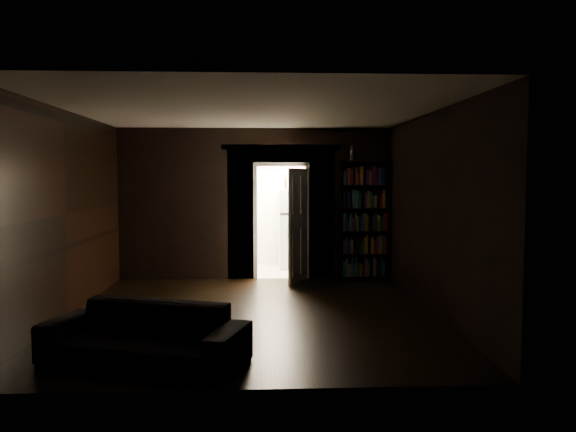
{
  "coord_description": "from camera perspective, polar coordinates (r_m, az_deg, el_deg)",
  "views": [
    {
      "loc": [
        0.14,
        -7.66,
        1.9
      ],
      "look_at": [
        0.54,
        0.9,
        1.3
      ],
      "focal_mm": 35.0,
      "sensor_mm": 36.0,
      "label": 1
    }
  ],
  "objects": [
    {
      "name": "ground",
      "position": [
        7.9,
        -3.65,
        -9.95
      ],
      "size": [
        5.5,
        5.5,
        0.0
      ],
      "primitive_type": "plane",
      "color": "black",
      "rests_on": "ground"
    },
    {
      "name": "room_walls",
      "position": [
        8.74,
        -3.65,
        2.55
      ],
      "size": [
        5.02,
        5.61,
        2.84
      ],
      "color": "black",
      "rests_on": "ground"
    },
    {
      "name": "kitchen_alcove",
      "position": [
        11.56,
        -0.88,
        0.57
      ],
      "size": [
        2.2,
        1.8,
        2.6
      ],
      "color": "#AFA599",
      "rests_on": "ground"
    },
    {
      "name": "sofa",
      "position": [
        5.99,
        -14.41,
        -10.7
      ],
      "size": [
        2.24,
        1.48,
        0.79
      ],
      "primitive_type": "imported",
      "rotation": [
        0.0,
        0.0,
        -0.31
      ],
      "color": "black",
      "rests_on": "ground"
    },
    {
      "name": "bookshelf",
      "position": [
        10.41,
        7.63,
        -0.45
      ],
      "size": [
        0.96,
        0.61,
        2.2
      ],
      "primitive_type": "cube",
      "rotation": [
        0.0,
        0.0,
        -0.35
      ],
      "color": "black",
      "rests_on": "ground"
    },
    {
      "name": "refrigerator",
      "position": [
        11.76,
        0.89,
        -1.25
      ],
      "size": [
        0.93,
        0.9,
        1.65
      ],
      "primitive_type": "cube",
      "rotation": [
        0.0,
        0.0,
        0.37
      ],
      "color": "white",
      "rests_on": "ground"
    },
    {
      "name": "door",
      "position": [
        10.07,
        1.04,
        -1.0
      ],
      "size": [
        0.41,
        0.79,
        2.05
      ],
      "primitive_type": "cube",
      "rotation": [
        0.0,
        0.0,
        1.13
      ],
      "color": "white",
      "rests_on": "ground"
    },
    {
      "name": "figurine",
      "position": [
        10.4,
        6.5,
        6.36
      ],
      "size": [
        0.11,
        0.11,
        0.27
      ],
      "primitive_type": "cube",
      "rotation": [
        0.0,
        0.0,
        -0.26
      ],
      "color": "white",
      "rests_on": "bookshelf"
    },
    {
      "name": "bottles",
      "position": [
        11.66,
        0.94,
        3.48
      ],
      "size": [
        0.72,
        0.13,
        0.29
      ],
      "primitive_type": "cube",
      "rotation": [
        0.0,
        0.0,
        -0.06
      ],
      "color": "black",
      "rests_on": "refrigerator"
    }
  ]
}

